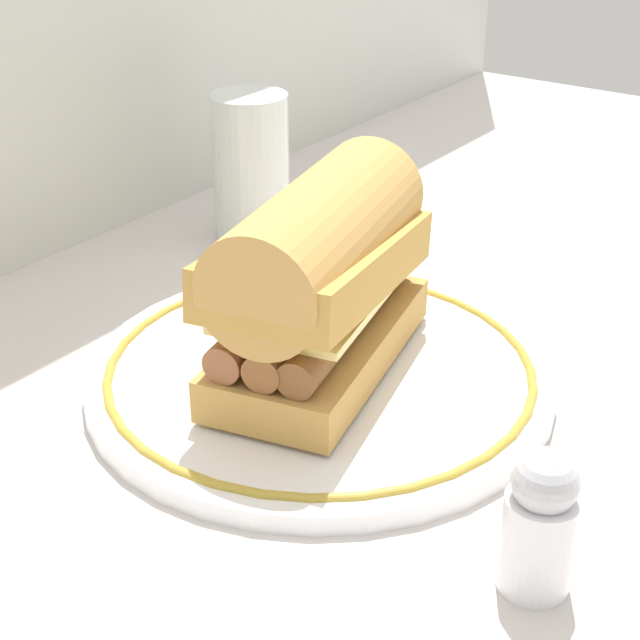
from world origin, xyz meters
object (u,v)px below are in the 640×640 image
salt_shaker (540,523)px  plate (320,373)px  sausage_sandwich (320,275)px  drinking_glass (252,178)px

salt_shaker → plate: bearing=64.8°
sausage_sandwich → salt_shaker: bearing=-128.4°
plate → drinking_glass: (0.16, 0.18, 0.04)m
sausage_sandwich → salt_shaker: sausage_sandwich is taller
drinking_glass → salt_shaker: 0.44m
plate → drinking_glass: 0.25m
sausage_sandwich → salt_shaker: 0.20m
drinking_glass → sausage_sandwich: bearing=-131.1°
drinking_glass → salt_shaker: (-0.24, -0.36, -0.01)m
plate → sausage_sandwich: bearing=161.6°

